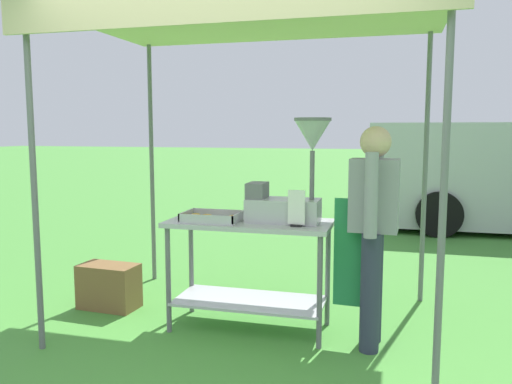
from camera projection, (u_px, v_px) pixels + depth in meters
ground_plane at (327, 224)px, 8.67m from camera, size 70.00×70.00×0.00m
stall_canopy at (253, 24)px, 3.93m from camera, size 2.91×2.02×2.49m
donut_cart at (249, 252)px, 4.05m from camera, size 1.28×0.57×0.87m
donut_tray at (211, 218)px, 4.01m from camera, size 0.44×0.31×0.07m
donut_fryer at (292, 182)px, 3.93m from camera, size 0.64×0.28×0.80m
menu_sign at (296, 211)px, 3.77m from camera, size 0.13×0.05×0.27m
vendor at (372, 225)px, 3.68m from camera, size 0.46×0.53×1.61m
supply_crate at (109, 286)px, 4.57m from camera, size 0.53×0.31×0.39m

